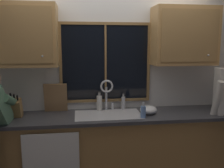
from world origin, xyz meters
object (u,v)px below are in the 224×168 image
Objects in this scene: knife_block at (16,108)px; bottle_tall_clear at (123,102)px; soap_dispenser at (143,112)px; mixing_bowl at (148,110)px; bottle_green_glass at (99,103)px; cutting_board at (56,98)px.

knife_block is 1.31m from bottle_tall_clear.
mixing_bowl is at bearing 54.75° from soap_dispenser.
knife_block is at bearing 178.00° from mixing_bowl.
soap_dispenser is 0.75× the size of bottle_green_glass.
bottle_tall_clear is at bearing 111.20° from soap_dispenser.
soap_dispenser is 0.88× the size of bottle_tall_clear.
mixing_bowl is (1.13, -0.24, -0.13)m from cutting_board.
cutting_board is at bearing -178.35° from bottle_tall_clear.
bottle_tall_clear is (-0.27, 0.26, 0.04)m from mixing_bowl.
cutting_board is at bearing 179.15° from bottle_green_glass.
bottle_green_glass is 1.16× the size of bottle_tall_clear.
mixing_bowl is 1.12× the size of soap_dispenser.
bottle_green_glass is at bearing 141.56° from soap_dispenser.
cutting_board is at bearing 22.67° from knife_block.
knife_block is 0.87× the size of cutting_board.
knife_block reaches higher than bottle_green_glass.
mixing_bowl is (1.56, -0.05, -0.06)m from knife_block.
cutting_board reaches higher than bottle_green_glass.
bottle_green_glass is at bearing 10.05° from knife_block.
mixing_bowl is 0.98× the size of bottle_tall_clear.
bottle_green_glass is at bearing 158.60° from mixing_bowl.
bottle_green_glass is 0.32m from bottle_tall_clear.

